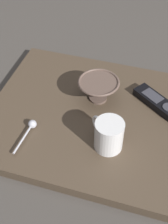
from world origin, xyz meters
TOP-DOWN VIEW (x-y plane):
  - ground_plane at (0.00, 0.00)m, footprint 6.00×6.00m
  - table at (0.00, 0.00)m, footprint 0.55×0.65m
  - cereal_bowl at (-0.07, -0.00)m, footprint 0.13×0.13m
  - coffee_mug at (0.11, 0.08)m, footprint 0.09×0.10m
  - teaspoon at (0.12, -0.16)m, footprint 0.13×0.03m
  - tv_remote_near at (-0.10, 0.19)m, footprint 0.14×0.17m

SIDE VIEW (x-z plane):
  - ground_plane at x=0.00m, z-range 0.00..0.00m
  - table at x=0.00m, z-range 0.00..0.03m
  - tv_remote_near at x=-0.10m, z-range 0.03..0.06m
  - teaspoon at x=0.12m, z-range 0.03..0.06m
  - cereal_bowl at x=-0.07m, z-range 0.04..0.12m
  - coffee_mug at x=0.11m, z-range 0.03..0.13m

